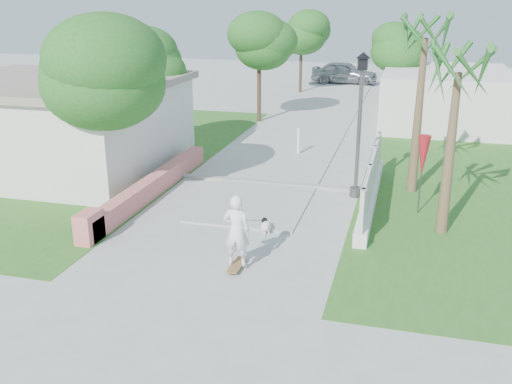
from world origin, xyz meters
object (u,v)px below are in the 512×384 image
(parked_car, at_px, (345,73))
(skateboarder, at_px, (245,224))
(street_lamp, at_px, (360,120))
(dog, at_px, (266,225))
(bollard, at_px, (299,141))
(patio_umbrella, at_px, (423,157))

(parked_car, bearing_deg, skateboarder, -173.75)
(street_lamp, bearing_deg, dog, -119.24)
(parked_car, bearing_deg, street_lamp, -168.43)
(bollard, bearing_deg, dog, -85.05)
(bollard, height_order, skateboarder, skateboarder)
(parked_car, bearing_deg, patio_umbrella, -164.66)
(bollard, xyz_separation_m, parked_car, (-0.62, 20.61, 0.22))
(dog, bearing_deg, skateboarder, -121.26)
(patio_umbrella, xyz_separation_m, dog, (-3.90, -2.57, -1.48))
(street_lamp, bearing_deg, bollard, 120.96)
(bollard, relative_size, dog, 2.05)
(skateboarder, xyz_separation_m, dog, (0.16, 1.42, -0.59))
(street_lamp, xyz_separation_m, patio_umbrella, (1.90, -1.00, -0.74))
(dog, height_order, parked_car, parked_car)
(dog, relative_size, parked_car, 0.11)
(dog, bearing_deg, parked_car, 67.70)
(street_lamp, xyz_separation_m, skateboarder, (-2.16, -5.00, -1.63))
(street_lamp, relative_size, parked_car, 0.94)
(patio_umbrella, height_order, dog, patio_umbrella)
(street_lamp, relative_size, dog, 8.35)
(bollard, bearing_deg, skateboarder, -86.74)
(parked_car, bearing_deg, dog, -173.33)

